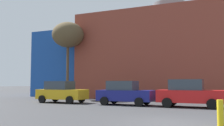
{
  "coord_description": "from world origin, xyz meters",
  "views": [
    {
      "loc": [
        2.22,
        -10.98,
        1.62
      ],
      "look_at": [
        -5.82,
        7.33,
        3.16
      ],
      "focal_mm": 42.14,
      "sensor_mm": 36.0,
      "label": 1
    }
  ],
  "objects_px": {
    "parked_car_2": "(189,93)",
    "parked_car_0": "(62,92)",
    "parked_car_1": "(125,93)",
    "bollard_yellow_0": "(220,113)",
    "bare_tree_0": "(68,35)"
  },
  "relations": [
    {
      "from": "parked_car_1",
      "to": "bare_tree_0",
      "type": "distance_m",
      "value": 11.38
    },
    {
      "from": "parked_car_0",
      "to": "parked_car_2",
      "type": "distance_m",
      "value": 10.3
    },
    {
      "from": "parked_car_2",
      "to": "parked_car_0",
      "type": "bearing_deg",
      "value": 180.0
    },
    {
      "from": "parked_car_1",
      "to": "bare_tree_0",
      "type": "height_order",
      "value": "bare_tree_0"
    },
    {
      "from": "parked_car_1",
      "to": "bare_tree_0",
      "type": "xyz_separation_m",
      "value": [
        -8.39,
        5.03,
        5.82
      ]
    },
    {
      "from": "parked_car_1",
      "to": "bollard_yellow_0",
      "type": "distance_m",
      "value": 10.26
    },
    {
      "from": "parked_car_1",
      "to": "parked_car_2",
      "type": "xyz_separation_m",
      "value": [
        4.66,
        -0.0,
        0.04
      ]
    },
    {
      "from": "bollard_yellow_0",
      "to": "parked_car_1",
      "type": "bearing_deg",
      "value": 131.27
    },
    {
      "from": "parked_car_2",
      "to": "bare_tree_0",
      "type": "xyz_separation_m",
      "value": [
        -13.05,
        5.03,
        5.78
      ]
    },
    {
      "from": "parked_car_0",
      "to": "bollard_yellow_0",
      "type": "distance_m",
      "value": 14.6
    },
    {
      "from": "parked_car_1",
      "to": "parked_car_2",
      "type": "bearing_deg",
      "value": -0.0
    },
    {
      "from": "bollard_yellow_0",
      "to": "parked_car_0",
      "type": "bearing_deg",
      "value": 148.16
    },
    {
      "from": "parked_car_2",
      "to": "parked_car_1",
      "type": "bearing_deg",
      "value": 180.0
    },
    {
      "from": "parked_car_0",
      "to": "bare_tree_0",
      "type": "distance_m",
      "value": 8.17
    },
    {
      "from": "parked_car_0",
      "to": "bollard_yellow_0",
      "type": "height_order",
      "value": "parked_car_0"
    }
  ]
}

